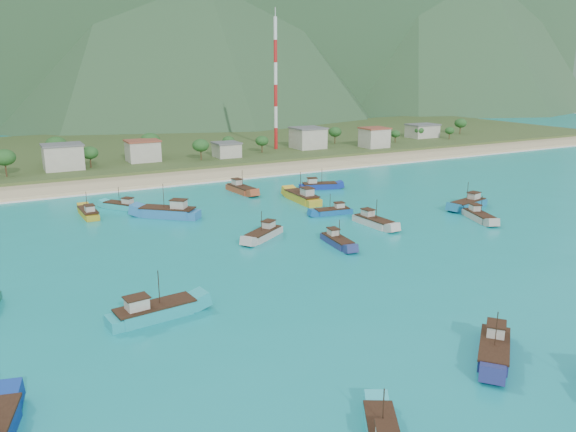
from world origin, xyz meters
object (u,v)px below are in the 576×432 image
boat_9 (302,198)px  boat_17 (494,350)px  boat_19 (154,313)px  boat_7 (319,186)px  boat_2 (373,222)px  boat_5 (337,242)px  boat_26 (88,213)px  boat_16 (479,217)px  boat_0 (264,235)px  boat_22 (169,213)px  radio_tower (276,85)px  boat_11 (241,190)px  boat_6 (468,204)px  boat_1 (122,206)px  boat_12 (333,212)px

boat_9 → boat_17: 74.59m
boat_19 → boat_7: bearing=127.1°
boat_2 → boat_5: bearing=24.3°
boat_19 → boat_26: bearing=171.9°
boat_16 → boat_26: 81.30m
boat_0 → boat_26: boat_0 is taller
boat_5 → boat_22: bearing=-51.7°
boat_9 → boat_22: (-31.53, 1.00, 0.05)m
boat_5 → radio_tower: bearing=-105.8°
boat_5 → boat_11: size_ratio=0.83×
boat_9 → boat_22: 31.55m
radio_tower → boat_5: (-39.55, -101.56, -23.75)m
radio_tower → boat_26: (-75.08, -60.48, -23.67)m
boat_22 → boat_6: bearing=-69.8°
boat_0 → boat_9: 29.68m
radio_tower → boat_17: (-46.07, -142.82, -23.60)m
boat_1 → boat_5: size_ratio=0.99×
radio_tower → boat_16: size_ratio=4.59×
radio_tower → boat_7: (-18.07, -59.84, -23.63)m
boat_16 → boat_11: bearing=-36.8°
boat_6 → boat_22: size_ratio=0.92×
boat_2 → boat_7: size_ratio=0.98×
boat_19 → boat_11: bearing=141.0°
boat_22 → radio_tower: bearing=0.0°
boat_17 → boat_16: bearing=-85.2°
boat_12 → boat_19: boat_19 is taller
radio_tower → boat_19: bearing=-123.3°
boat_16 → boat_17: size_ratio=1.03×
boat_17 → boat_19: size_ratio=0.83×
boat_19 → boat_0: bearing=125.0°
boat_22 → boat_2: bearing=-85.5°
boat_7 → boat_22: size_ratio=0.84×
boat_11 → boat_12: boat_11 is taller
radio_tower → boat_11: bearing=-124.6°
boat_1 → boat_11: size_ratio=0.82×
boat_11 → boat_5: bearing=81.2°
boat_16 → boat_6: bearing=-106.0°
boat_1 → boat_6: (68.49, -35.23, 0.17)m
boat_12 → boat_26: 51.57m
boat_2 → boat_11: boat_11 is taller
boat_1 → boat_22: 13.73m
boat_26 → boat_16: bearing=-32.1°
boat_5 → boat_9: 33.10m
boat_5 → boat_16: bearing=-173.8°
boat_17 → boat_26: bearing=-21.0°
boat_7 → boat_9: bearing=-28.4°
boat_0 → boat_22: bearing=-7.5°
boat_5 → boat_0: bearing=-39.7°
boat_9 → boat_22: bearing=179.2°
boat_9 → boat_6: bearing=-35.9°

